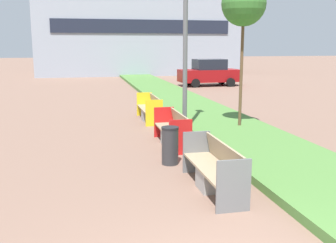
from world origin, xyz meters
name	(u,v)px	position (x,y,z in m)	size (l,w,h in m)	color
planter_grass_strip	(199,112)	(3.20, 12.00, 0.09)	(2.80, 120.00, 0.18)	#4C7A38
building_backdrop	(138,32)	(4.00, 35.36, 4.04)	(19.10, 6.53, 8.09)	#939EAD
bench_grey_frame	(214,171)	(0.94, 3.52, 0.37)	(0.65, 2.28, 0.94)	#9E9B96
bench_red_frame	(173,132)	(0.94, 7.14, 0.37)	(0.65, 2.17, 0.94)	#9E9B96
bench_yellow_frame	(150,111)	(0.94, 10.99, 0.37)	(0.65, 2.26, 0.94)	#9E9B96
litter_bin	(170,146)	(0.46, 5.35, 0.46)	(0.42, 0.42, 0.91)	#2D2D30
sapling_tree_near	(244,5)	(3.57, 8.56, 4.09)	(1.42, 1.42, 4.83)	brown
parked_car_distant	(209,73)	(7.19, 22.81, 0.91)	(4.29, 2.00, 1.86)	maroon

